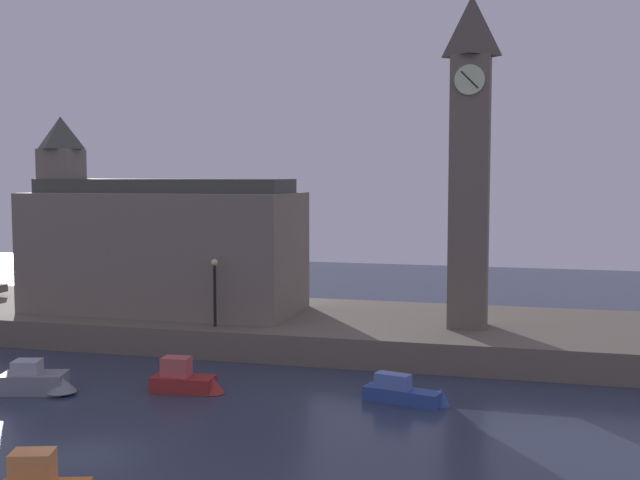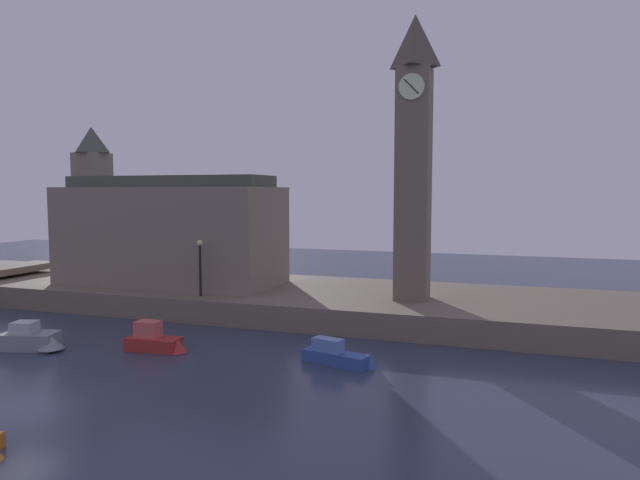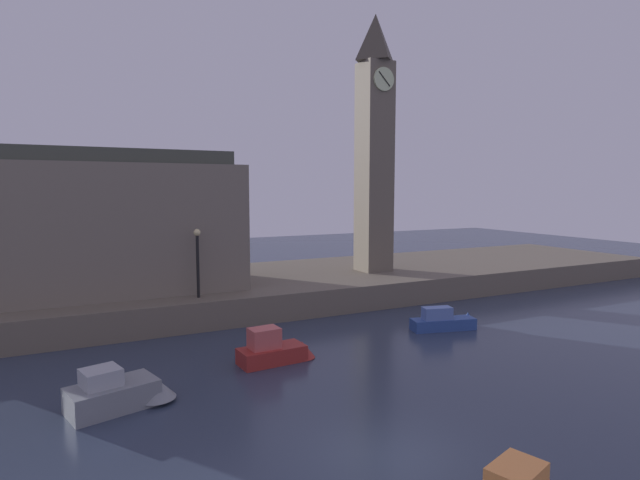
{
  "view_description": "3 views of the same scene",
  "coord_description": "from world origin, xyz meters",
  "px_view_note": "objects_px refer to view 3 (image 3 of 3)",
  "views": [
    {
      "loc": [
        14.49,
        -23.0,
        9.44
      ],
      "look_at": [
        3.98,
        16.68,
        6.08
      ],
      "focal_mm": 44.49,
      "sensor_mm": 36.0,
      "label": 1
    },
    {
      "loc": [
        17.26,
        -16.02,
        8.1
      ],
      "look_at": [
        6.13,
        16.8,
        5.16
      ],
      "focal_mm": 32.01,
      "sensor_mm": 36.0,
      "label": 2
    },
    {
      "loc": [
        -7.25,
        -10.57,
        7.11
      ],
      "look_at": [
        5.33,
        14.67,
        4.26
      ],
      "focal_mm": 28.39,
      "sensor_mm": 36.0,
      "label": 3
    }
  ],
  "objects_px": {
    "streetlamp": "(198,254)",
    "boat_tour_blue": "(447,321)",
    "boat_dinghy_red": "(277,350)",
    "clock_tower": "(374,141)",
    "parliament_hall": "(82,222)",
    "boat_cruiser_grey": "(121,392)"
  },
  "relations": [
    {
      "from": "streetlamp",
      "to": "boat_tour_blue",
      "type": "bearing_deg",
      "value": -29.34
    },
    {
      "from": "boat_tour_blue",
      "to": "boat_dinghy_red",
      "type": "bearing_deg",
      "value": -175.74
    },
    {
      "from": "clock_tower",
      "to": "parliament_hall",
      "type": "height_order",
      "value": "clock_tower"
    },
    {
      "from": "streetlamp",
      "to": "boat_cruiser_grey",
      "type": "height_order",
      "value": "streetlamp"
    },
    {
      "from": "boat_dinghy_red",
      "to": "boat_tour_blue",
      "type": "bearing_deg",
      "value": 4.26
    },
    {
      "from": "streetlamp",
      "to": "boat_dinghy_red",
      "type": "bearing_deg",
      "value": -77.22
    },
    {
      "from": "clock_tower",
      "to": "streetlamp",
      "type": "xyz_separation_m",
      "value": [
        -12.84,
        -3.37,
        -6.57
      ]
    },
    {
      "from": "clock_tower",
      "to": "streetlamp",
      "type": "bearing_deg",
      "value": -165.29
    },
    {
      "from": "boat_dinghy_red",
      "to": "boat_tour_blue",
      "type": "height_order",
      "value": "boat_dinghy_red"
    },
    {
      "from": "clock_tower",
      "to": "boat_tour_blue",
      "type": "xyz_separation_m",
      "value": [
        -1.69,
        -9.64,
        -9.91
      ]
    },
    {
      "from": "clock_tower",
      "to": "boat_dinghy_red",
      "type": "bearing_deg",
      "value": -137.39
    },
    {
      "from": "clock_tower",
      "to": "boat_tour_blue",
      "type": "relative_size",
      "value": 4.45
    },
    {
      "from": "parliament_hall",
      "to": "streetlamp",
      "type": "height_order",
      "value": "parliament_hall"
    },
    {
      "from": "boat_dinghy_red",
      "to": "clock_tower",
      "type": "bearing_deg",
      "value": 42.61
    },
    {
      "from": "parliament_hall",
      "to": "boat_cruiser_grey",
      "type": "height_order",
      "value": "parliament_hall"
    },
    {
      "from": "boat_tour_blue",
      "to": "parliament_hall",
      "type": "bearing_deg",
      "value": 147.66
    },
    {
      "from": "streetlamp",
      "to": "boat_tour_blue",
      "type": "relative_size",
      "value": 0.93
    },
    {
      "from": "boat_cruiser_grey",
      "to": "parliament_hall",
      "type": "bearing_deg",
      "value": 92.83
    },
    {
      "from": "streetlamp",
      "to": "boat_dinghy_red",
      "type": "xyz_separation_m",
      "value": [
        1.58,
        -6.98,
        -3.25
      ]
    },
    {
      "from": "boat_dinghy_red",
      "to": "boat_cruiser_grey",
      "type": "relative_size",
      "value": 0.92
    },
    {
      "from": "clock_tower",
      "to": "boat_dinghy_red",
      "type": "relative_size",
      "value": 5.1
    },
    {
      "from": "parliament_hall",
      "to": "boat_cruiser_grey",
      "type": "bearing_deg",
      "value": -87.17
    }
  ]
}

